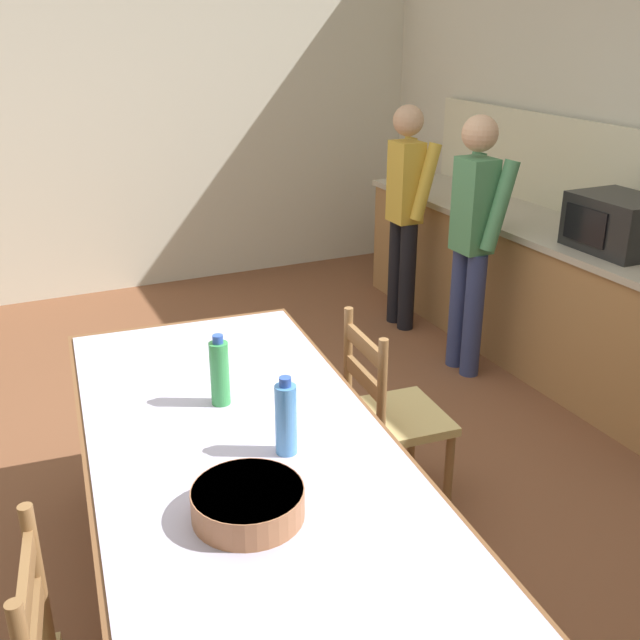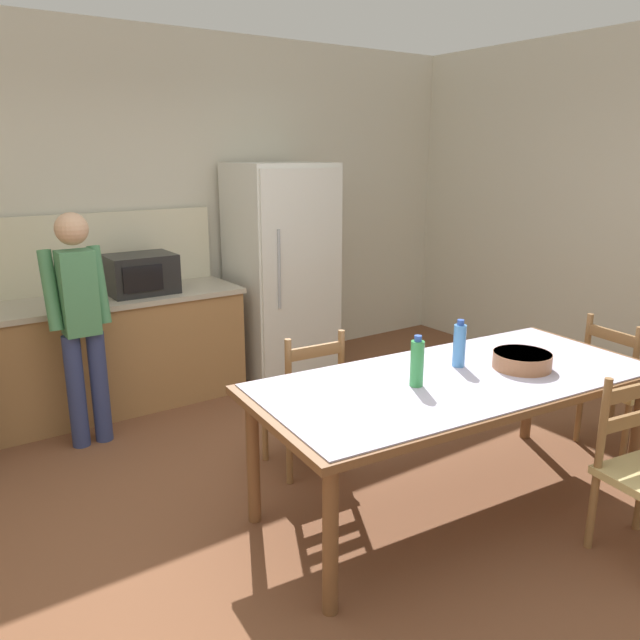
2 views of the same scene
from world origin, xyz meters
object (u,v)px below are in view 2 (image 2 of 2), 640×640
object	(u,v)px
serving_bowl	(522,359)
person_at_counter	(80,318)
microwave	(141,274)
chair_head_end	(619,386)
dining_table	(457,388)
chair_side_far_left	(305,402)
bottle_off_centre	(459,345)
refrigerator	(282,271)
bottle_near_centre	(417,363)

from	to	relation	value
serving_bowl	person_at_counter	world-z (taller)	person_at_counter
microwave	chair_head_end	size ratio (longest dim) A/B	0.55
dining_table	chair_head_end	size ratio (longest dim) A/B	2.58
dining_table	chair_side_far_left	size ratio (longest dim) A/B	2.58
bottle_off_centre	chair_side_far_left	world-z (taller)	bottle_off_centre
chair_head_end	refrigerator	bearing A→B (deg)	28.81
serving_bowl	chair_side_far_left	bearing A→B (deg)	131.02
bottle_near_centre	chair_side_far_left	xyz separation A→B (m)	(-0.15, 0.81, -0.46)
refrigerator	chair_head_end	world-z (taller)	refrigerator
serving_bowl	person_at_counter	distance (m)	2.77
bottle_near_centre	bottle_off_centre	world-z (taller)	same
serving_bowl	chair_side_far_left	size ratio (longest dim) A/B	0.35
refrigerator	dining_table	world-z (taller)	refrigerator
microwave	bottle_near_centre	size ratio (longest dim) A/B	1.85
microwave	refrigerator	bearing A→B (deg)	-0.86
dining_table	serving_bowl	bearing A→B (deg)	-15.89
chair_side_far_left	person_at_counter	size ratio (longest dim) A/B	0.58
microwave	dining_table	bearing A→B (deg)	-71.00
refrigerator	bottle_off_centre	size ratio (longest dim) A/B	6.86
microwave	chair_side_far_left	size ratio (longest dim) A/B	0.55
serving_bowl	person_at_counter	size ratio (longest dim) A/B	0.20
refrigerator	chair_head_end	xyz separation A→B (m)	(1.02, -2.59, -0.48)
serving_bowl	chair_side_far_left	distance (m)	1.31
bottle_near_centre	serving_bowl	world-z (taller)	bottle_near_centre
person_at_counter	serving_bowl	bearing A→B (deg)	-138.45
refrigerator	serving_bowl	size ratio (longest dim) A/B	5.78
microwave	serving_bowl	distance (m)	2.89
microwave	chair_side_far_left	world-z (taller)	microwave
dining_table	chair_head_end	distance (m)	1.45
chair_side_far_left	bottle_near_centre	bearing A→B (deg)	105.28
serving_bowl	chair_head_end	distance (m)	1.10
microwave	person_at_counter	size ratio (longest dim) A/B	0.32
bottle_off_centre	chair_side_far_left	bearing A→B (deg)	127.81
serving_bowl	microwave	bearing A→B (deg)	115.60
microwave	person_at_counter	xyz separation A→B (m)	(-0.60, -0.52, -0.15)
refrigerator	bottle_near_centre	distance (m)	2.53
dining_table	bottle_off_centre	distance (m)	0.26
dining_table	bottle_near_centre	xyz separation A→B (m)	(-0.28, 0.03, 0.19)
dining_table	bottle_near_centre	bearing A→B (deg)	174.89
bottle_off_centre	chair_head_end	size ratio (longest dim) A/B	0.30
bottle_near_centre	dining_table	bearing A→B (deg)	-5.11
microwave	chair_head_end	world-z (taller)	microwave
person_at_counter	dining_table	bearing A→B (deg)	-143.55
refrigerator	microwave	bearing A→B (deg)	179.14
microwave	serving_bowl	bearing A→B (deg)	-64.40
dining_table	refrigerator	bearing A→B (deg)	80.80
serving_bowl	refrigerator	bearing A→B (deg)	89.75
bottle_near_centre	chair_head_end	world-z (taller)	bottle_near_centre
microwave	chair_side_far_left	xyz separation A→B (m)	(0.42, -1.65, -0.59)
chair_head_end	chair_side_far_left	distance (m)	2.09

